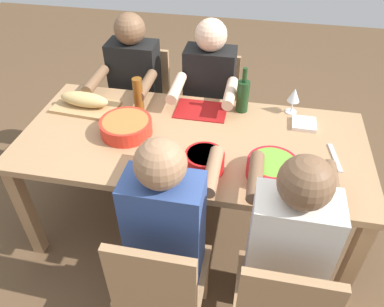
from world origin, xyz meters
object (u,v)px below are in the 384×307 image
chair_far_center (160,284)px  wine_bottle (243,95)px  chair_far_left (280,306)px  beer_bottle (138,95)px  bread_loaf (84,99)px  diner_near_center (208,93)px  napkin_stack (304,124)px  cutting_board (86,107)px  serving_bowl_greens (205,161)px  wine_glass (294,96)px  diner_near_right (134,85)px  dining_table (192,149)px  diner_far_left (288,241)px  serving_bowl_salad (272,168)px  chair_near_right (144,98)px  serving_bowl_fruit (126,126)px  chair_near_center (211,105)px  diner_far_center (167,223)px

chair_far_center → wine_bottle: size_ratio=2.93×
chair_far_left → beer_bottle: size_ratio=3.86×
bread_loaf → beer_bottle: bearing=-172.3°
diner_near_center → beer_bottle: (0.38, 0.36, 0.15)m
wine_bottle → napkin_stack: (-0.38, 0.09, -0.10)m
cutting_board → serving_bowl_greens: bearing=153.0°
chair_far_center → wine_glass: wine_glass is taller
diner_near_right → wine_bottle: diner_near_right is taller
dining_table → diner_far_left: (-0.54, 0.59, 0.04)m
wine_glass → beer_bottle: bearing=9.6°
chair_far_left → napkin_stack: (-0.09, -1.03, 0.27)m
serving_bowl_salad → wine_glass: size_ratio=1.55×
chair_near_right → diner_near_right: diner_near_right is taller
diner_near_center → bread_loaf: (0.72, 0.41, 0.11)m
serving_bowl_fruit → diner_far_left: bearing=148.2°
chair_far_left → diner_near_center: (0.54, -1.36, 0.21)m
chair_near_center → napkin_stack: bearing=140.3°
serving_bowl_fruit → diner_near_center: bearing=-122.0°
diner_near_center → diner_far_center: bearing=90.0°
wine_bottle → serving_bowl_fruit: bearing=30.2°
serving_bowl_salad → beer_bottle: beer_bottle is taller
wine_bottle → serving_bowl_salad: bearing=109.4°
chair_near_right → diner_near_center: bearing=161.3°
cutting_board → wine_bottle: 0.99m
cutting_board → chair_far_left: bearing=142.8°
diner_far_left → beer_bottle: diner_far_left is taller
diner_near_center → wine_bottle: bearing=135.7°
dining_table → serving_bowl_fruit: 0.40m
wine_bottle → napkin_stack: wine_bottle is taller
napkin_stack → serving_bowl_fruit: bearing=15.1°
serving_bowl_salad → wine_bottle: (0.20, -0.57, 0.06)m
wine_glass → napkin_stack: (-0.07, 0.13, -0.10)m
diner_near_right → serving_bowl_salad: diner_near_right is taller
serving_bowl_fruit → chair_far_center: bearing=116.8°
serving_bowl_fruit → dining_table: bearing=-177.2°
chair_near_center → dining_table: bearing=90.0°
diner_near_right → serving_bowl_greens: bearing=128.1°
diner_near_center → diner_far_center: size_ratio=1.00×
diner_far_left → serving_bowl_salad: (0.09, -0.37, 0.09)m
diner_near_center → wine_bottle: size_ratio=4.14×
dining_table → beer_bottle: bearing=-31.0°
chair_far_center → napkin_stack: size_ratio=6.07×
diner_near_center → cutting_board: 0.83m
diner_near_center → beer_bottle: size_ratio=5.45×
bread_loaf → napkin_stack: size_ratio=2.29×
diner_far_left → cutting_board: bearing=-31.5°
diner_near_right → wine_bottle: bearing=162.9°
chair_near_center → serving_bowl_fruit: size_ratio=2.85×
diner_near_center → diner_far_center: (-0.00, 1.18, 0.00)m
serving_bowl_salad → diner_far_left: bearing=103.8°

